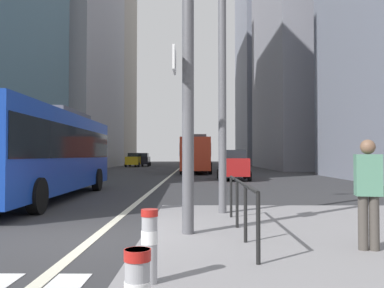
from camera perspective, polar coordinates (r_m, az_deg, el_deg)
name	(u,v)px	position (r m, az deg, el deg)	size (l,w,h in m)	color
ground_plane	(167,179)	(28.06, -3.55, -4.86)	(160.00, 160.00, 0.00)	#303033
lane_centre_line	(174,173)	(38.03, -2.49, -4.00)	(0.20, 80.00, 0.01)	beige
office_tower_left_mid	(59,10)	(59.51, -17.96, 17.27)	(13.28, 22.40, 41.52)	#9E9EA3
office_tower_left_far	(103,67)	(82.45, -12.32, 10.39)	(10.49, 19.54, 37.33)	gray
office_tower_right_mid	(316,4)	(55.94, 16.90, 18.12)	(13.05, 21.56, 40.82)	gray
office_tower_right_far	(276,29)	(80.41, 11.65, 15.38)	(13.44, 19.85, 50.04)	slate
city_bus_blue_oncoming	(42,149)	(15.84, -20.13, -0.65)	(2.87, 11.61, 3.40)	#14389E
city_bus_red_receding	(197,153)	(38.13, 0.71, -1.24)	(2.94, 11.15, 3.40)	red
car_oncoming_mid	(143,160)	(60.74, -6.83, -2.16)	(2.14, 4.60, 1.94)	black
car_receding_near	(233,165)	(26.82, 5.74, -2.89)	(2.15, 4.53, 1.94)	maroon
car_receding_far	(202,160)	(57.09, 1.37, -2.21)	(2.16, 4.12, 1.94)	silver
car_oncoming_far	(134,160)	(58.35, -8.03, -2.17)	(2.14, 4.53, 1.94)	gold
traffic_signal_gantry	(92,24)	(8.26, -13.79, 15.92)	(5.54, 0.65, 6.00)	#515156
street_lamp_post	(222,12)	(11.04, 4.22, 17.89)	(5.50, 0.32, 8.00)	#56565B
bollard_left	(149,242)	(4.82, -5.94, -13.38)	(0.20, 0.20, 0.84)	#99999E
pedestrian_railing	(241,195)	(7.66, 6.81, -7.05)	(0.06, 4.22, 0.98)	black
pedestrian_waiting	(368,189)	(6.89, 23.31, -5.71)	(0.42, 0.30, 1.70)	#423D38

